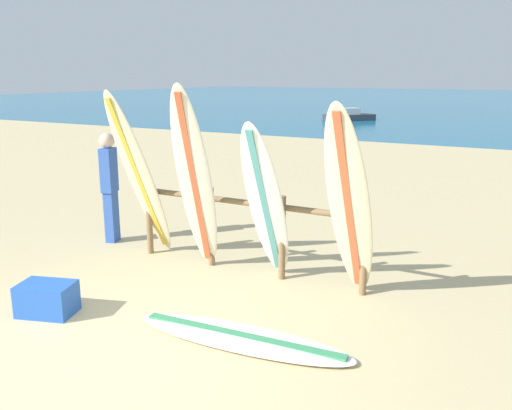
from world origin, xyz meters
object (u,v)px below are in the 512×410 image
(small_boat_offshore, at_px, (349,116))
(surfboard_leaning_left, at_px, (195,182))
(surfboard_leaning_far_left, at_px, (140,177))
(surfboard_lying_on_sand, at_px, (241,338))
(beachgoer_standing, at_px, (110,183))
(surfboard_leaning_center, at_px, (349,205))
(surfboard_rack, at_px, (245,221))
(cooler_box, at_px, (47,299))
(surfboard_leaning_center_left, at_px, (266,204))

(small_boat_offshore, bearing_deg, surfboard_leaning_left, -75.51)
(surfboard_leaning_far_left, bearing_deg, surfboard_lying_on_sand, -30.49)
(surfboard_leaning_left, relative_size, beachgoer_standing, 1.46)
(surfboard_lying_on_sand, relative_size, beachgoer_standing, 1.38)
(surfboard_leaning_left, bearing_deg, surfboard_leaning_center, 1.63)
(surfboard_rack, bearing_deg, surfboard_leaning_left, -141.01)
(surfboard_leaning_left, xyz_separation_m, cooler_box, (-0.78, -1.81, -1.09))
(surfboard_leaning_center_left, distance_m, cooler_box, 2.76)
(surfboard_leaning_center, xyz_separation_m, beachgoer_standing, (-4.12, 0.53, -0.23))
(cooler_box, bearing_deg, surfboard_leaning_left, 48.73)
(surfboard_leaning_far_left, distance_m, surfboard_leaning_left, 1.05)
(surfboard_rack, height_order, cooler_box, surfboard_rack)
(surfboard_leaning_center_left, relative_size, surfboard_lying_on_sand, 0.88)
(surfboard_leaning_center, bearing_deg, surfboard_leaning_far_left, 178.51)
(surfboard_rack, relative_size, surfboard_lying_on_sand, 1.40)
(surfboard_leaning_left, distance_m, beachgoer_standing, 2.16)
(surfboard_leaning_far_left, xyz_separation_m, cooler_box, (0.25, -1.95, -1.05))
(surfboard_leaning_far_left, bearing_deg, cooler_box, -82.58)
(surfboard_leaning_far_left, distance_m, surfboard_lying_on_sand, 3.12)
(surfboard_rack, distance_m, surfboard_leaning_center, 1.66)
(surfboard_rack, relative_size, surfboard_leaning_center_left, 1.59)
(surfboard_leaning_far_left, height_order, surfboard_leaning_center, surfboard_leaning_far_left)
(surfboard_leaning_left, bearing_deg, small_boat_offshore, 104.49)
(surfboard_leaning_center, height_order, beachgoer_standing, surfboard_leaning_center)
(surfboard_leaning_left, bearing_deg, beachgoer_standing, 164.02)
(surfboard_leaning_center_left, distance_m, surfboard_leaning_center, 1.11)
(surfboard_leaning_far_left, relative_size, surfboard_leaning_center, 1.03)
(surfboard_rack, bearing_deg, small_boat_offshore, 105.84)
(surfboard_rack, bearing_deg, cooler_box, -120.16)
(surfboard_leaning_left, relative_size, cooler_box, 4.24)
(surfboard_leaning_left, bearing_deg, surfboard_rack, 38.99)
(surfboard_leaning_center, relative_size, cooler_box, 3.97)
(surfboard_leaning_center_left, bearing_deg, surfboard_leaning_center, -3.73)
(beachgoer_standing, bearing_deg, surfboard_leaning_left, -15.98)
(surfboard_leaning_left, height_order, cooler_box, surfboard_leaning_left)
(surfboard_leaning_far_left, relative_size, surfboard_leaning_left, 0.96)
(surfboard_leaning_center, distance_m, cooler_box, 3.55)
(beachgoer_standing, bearing_deg, surfboard_leaning_center, -7.33)
(beachgoer_standing, xyz_separation_m, cooler_box, (1.27, -2.40, -0.78))
(surfboard_leaning_far_left, xyz_separation_m, surfboard_leaning_center, (3.10, -0.08, -0.03))
(small_boat_offshore, bearing_deg, surfboard_leaning_center, -71.08)
(surfboard_leaning_far_left, bearing_deg, surfboard_leaning_left, -7.64)
(surfboard_leaning_center, distance_m, beachgoer_standing, 4.16)
(surfboard_leaning_left, xyz_separation_m, small_boat_offshore, (-6.38, 24.68, -1.02))
(surfboard_lying_on_sand, distance_m, beachgoer_standing, 4.10)
(surfboard_rack, xyz_separation_m, surfboard_leaning_far_left, (-1.55, -0.27, 0.51))
(beachgoer_standing, height_order, cooler_box, beachgoer_standing)
(surfboard_leaning_far_left, distance_m, cooler_box, 2.23)
(surfboard_rack, height_order, surfboard_leaning_left, surfboard_leaning_left)
(surfboard_leaning_center_left, relative_size, cooler_box, 3.55)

